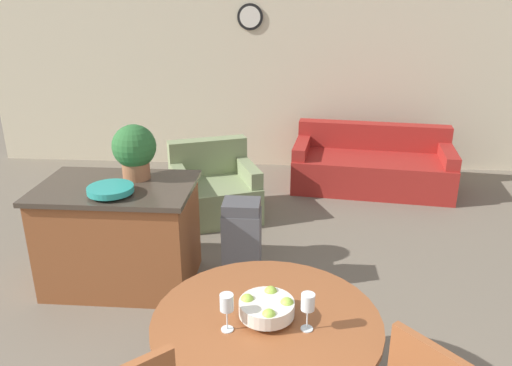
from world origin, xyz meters
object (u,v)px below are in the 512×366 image
Objects in this scene: dining_table at (266,344)px; kitchen_island at (121,235)px; couch at (371,167)px; armchair at (214,191)px; potted_plant at (134,150)px; wine_glass_left at (227,304)px; wine_glass_right at (308,304)px; fruit_bowl at (267,307)px; trash_bin at (242,245)px; teal_bowl at (111,190)px.

kitchen_island is (-1.30, 1.44, -0.12)m from dining_table.
armchair is at bearing -144.67° from couch.
potted_plant reaches higher than kitchen_island.
wine_glass_left is at bearing -151.08° from dining_table.
fruit_bowl is at bearing 160.81° from wine_glass_right.
wine_glass_left reaches higher than armchair.
wine_glass_right is 0.17× the size of kitchen_island.
trash_bin is at bearing 1.20° from kitchen_island.
wine_glass_right is 0.46× the size of potted_plant.
teal_bowl reaches higher than dining_table.
dining_table is at bearing -97.60° from armchair.
dining_table is 1.80m from teal_bowl.
potted_plant is 3.33m from couch.
armchair is (-0.95, 2.94, -0.61)m from wine_glass_right.
armchair reaches higher than trash_bin.
teal_bowl reaches higher than wine_glass_right.
wine_glass_right is at bearing -94.18° from armchair.
couch is at bearing 59.95° from trash_bin.
potted_plant reaches higher than armchair.
couch reaches higher than dining_table.
kitchen_island is (-1.50, 1.51, -0.44)m from wine_glass_right.
fruit_bowl is 0.23× the size of kitchen_island.
wine_glass_right is 1.69m from trash_bin.
fruit_bowl is at bearing -99.16° from couch.
couch is at bearing 44.79° from potted_plant.
couch is (1.40, 2.42, -0.11)m from trash_bin.
kitchen_island is at bearing -178.80° from trash_bin.
teal_bowl reaches higher than couch.
trash_bin is (-0.29, 1.46, -0.42)m from fruit_bowl.
potted_plant reaches higher than couch.
wine_glass_right reaches higher than armchair.
potted_plant is at bearing 77.08° from teal_bowl.
couch is (2.37, 2.64, -0.66)m from teal_bowl.
fruit_bowl is 1.54m from trash_bin.
wine_glass_right is 0.10× the size of couch.
kitchen_island reaches higher than armchair.
trash_bin is at bearing 13.14° from teal_bowl.
armchair is at bearing 100.42° from wine_glass_left.
dining_table is 0.39m from wine_glass_right.
kitchen_island is 1.54m from armchair.
wine_glass_left is (-0.19, -0.11, 0.32)m from dining_table.
wine_glass_right reaches higher than trash_bin.
dining_table is at bearing -47.99° from kitchen_island.
fruit_bowl is at bearing -97.56° from armchair.
wine_glass_left reaches higher than dining_table.
couch is at bearing 74.00° from fruit_bowl.
trash_bin is at bearing 101.09° from fruit_bowl.
wine_glass_left is 0.10× the size of couch.
dining_table is at bearing 161.23° from wine_glass_right.
kitchen_island reaches higher than fruit_bowl.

